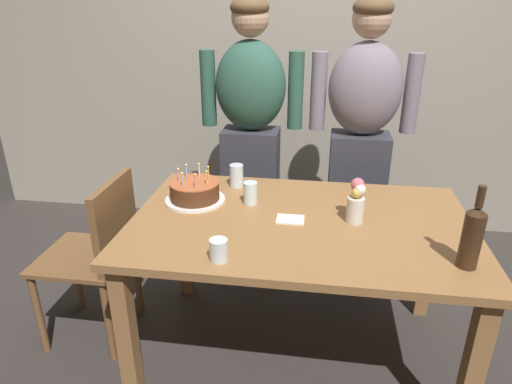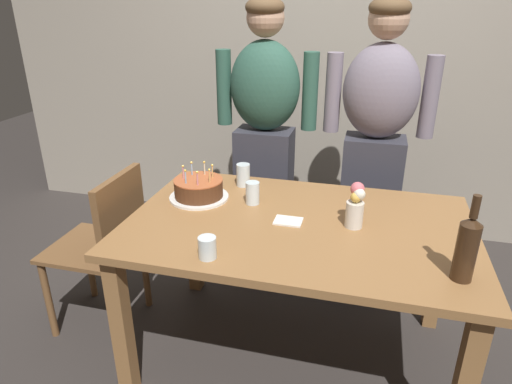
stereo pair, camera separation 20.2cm
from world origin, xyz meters
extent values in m
plane|color=#332D2B|center=(0.00, 0.00, 0.00)|extent=(10.00, 10.00, 0.00)
cube|color=#9E9384|center=(0.00, 1.55, 1.30)|extent=(5.20, 0.10, 2.60)
cube|color=olive|center=(0.00, 0.00, 0.72)|extent=(1.50, 0.96, 0.03)
cube|color=olive|center=(-0.68, -0.41, 0.35)|extent=(0.07, 0.07, 0.70)
cube|color=olive|center=(-0.68, 0.41, 0.35)|extent=(0.07, 0.07, 0.70)
cube|color=olive|center=(0.68, 0.41, 0.35)|extent=(0.07, 0.07, 0.70)
cylinder|color=white|center=(-0.52, 0.13, 0.75)|extent=(0.29, 0.29, 0.01)
cylinder|color=#512D19|center=(-0.52, 0.13, 0.79)|extent=(0.24, 0.24, 0.08)
cylinder|color=#B75B33|center=(-0.52, 0.13, 0.84)|extent=(0.24, 0.24, 0.01)
cylinder|color=pink|center=(-0.49, 0.06, 0.87)|extent=(0.01, 0.01, 0.06)
sphere|color=#F9C64C|center=(-0.49, 0.06, 0.90)|extent=(0.01, 0.01, 0.01)
cylinder|color=#EAB266|center=(-0.45, 0.11, 0.87)|extent=(0.01, 0.01, 0.06)
sphere|color=#F9C64C|center=(-0.45, 0.11, 0.90)|extent=(0.01, 0.01, 0.01)
cylinder|color=#EAB266|center=(-0.46, 0.17, 0.87)|extent=(0.01, 0.01, 0.06)
sphere|color=#F9C64C|center=(-0.46, 0.17, 0.90)|extent=(0.01, 0.01, 0.01)
cylinder|color=beige|center=(-0.51, 0.20, 0.87)|extent=(0.01, 0.01, 0.06)
sphere|color=#F9C64C|center=(-0.51, 0.20, 0.90)|extent=(0.01, 0.01, 0.01)
cylinder|color=#93B7DB|center=(-0.57, 0.18, 0.87)|extent=(0.01, 0.01, 0.06)
sphere|color=#F9C64C|center=(-0.57, 0.18, 0.90)|extent=(0.01, 0.01, 0.01)
cylinder|color=pink|center=(-0.59, 0.12, 0.87)|extent=(0.01, 0.01, 0.06)
sphere|color=#F9C64C|center=(-0.59, 0.12, 0.90)|extent=(0.01, 0.01, 0.01)
cylinder|color=#93B7DB|center=(-0.55, 0.07, 0.87)|extent=(0.01, 0.01, 0.06)
sphere|color=#F9C64C|center=(-0.55, 0.07, 0.90)|extent=(0.01, 0.01, 0.01)
cylinder|color=silver|center=(-0.35, 0.35, 0.80)|extent=(0.07, 0.07, 0.12)
cylinder|color=silver|center=(-0.25, 0.14, 0.79)|extent=(0.07, 0.07, 0.11)
cylinder|color=silver|center=(-0.28, -0.38, 0.78)|extent=(0.07, 0.07, 0.09)
cylinder|color=#382314|center=(0.62, -0.28, 0.85)|extent=(0.07, 0.07, 0.21)
cone|color=#382314|center=(0.62, -0.28, 0.97)|extent=(0.07, 0.07, 0.03)
cylinder|color=#382314|center=(0.62, -0.28, 1.02)|extent=(0.03, 0.03, 0.08)
cube|color=white|center=(-0.04, -0.01, 0.74)|extent=(0.12, 0.09, 0.01)
cylinder|color=silver|center=(0.23, 0.02, 0.80)|extent=(0.08, 0.08, 0.11)
sphere|color=#DB6670|center=(0.24, 0.05, 0.91)|extent=(0.06, 0.06, 0.06)
sphere|color=gold|center=(0.23, 0.02, 0.88)|extent=(0.05, 0.05, 0.05)
sphere|color=gold|center=(0.24, 0.03, 0.88)|extent=(0.05, 0.05, 0.05)
sphere|color=silver|center=(0.25, 0.02, 0.89)|extent=(0.05, 0.05, 0.05)
cube|color=#33333D|center=(-0.35, 0.80, 0.46)|extent=(0.34, 0.23, 0.92)
ellipsoid|color=#2D5647|center=(-0.35, 0.80, 1.18)|extent=(0.41, 0.27, 0.52)
sphere|color=tan|center=(-0.35, 0.80, 1.55)|extent=(0.21, 0.21, 0.21)
ellipsoid|color=brown|center=(-0.35, 0.79, 1.60)|extent=(0.21, 0.21, 0.12)
cylinder|color=#2D5647|center=(-0.09, 0.83, 1.15)|extent=(0.09, 0.09, 0.44)
cylinder|color=#2D5647|center=(-0.61, 0.83, 1.15)|extent=(0.09, 0.09, 0.44)
cube|color=#33333D|center=(0.30, 0.80, 0.46)|extent=(0.34, 0.23, 0.92)
ellipsoid|color=slate|center=(0.30, 0.80, 1.18)|extent=(0.41, 0.27, 0.52)
sphere|color=tan|center=(0.30, 0.80, 1.55)|extent=(0.21, 0.21, 0.21)
ellipsoid|color=brown|center=(0.30, 0.79, 1.60)|extent=(0.21, 0.21, 0.12)
cylinder|color=slate|center=(0.56, 0.83, 1.15)|extent=(0.09, 0.09, 0.44)
cylinder|color=slate|center=(0.04, 0.83, 1.15)|extent=(0.09, 0.09, 0.44)
cube|color=brown|center=(-1.07, -0.01, 0.46)|extent=(0.42, 0.42, 0.02)
cube|color=brown|center=(-0.88, -0.01, 0.67)|extent=(0.04, 0.40, 0.40)
cylinder|color=brown|center=(-1.25, 0.17, 0.23)|extent=(0.04, 0.04, 0.45)
cylinder|color=brown|center=(-1.25, -0.19, 0.23)|extent=(0.04, 0.04, 0.45)
cylinder|color=brown|center=(-0.89, 0.17, 0.23)|extent=(0.04, 0.04, 0.45)
cylinder|color=brown|center=(-0.89, -0.19, 0.23)|extent=(0.04, 0.04, 0.45)
camera|label=1|loc=(0.07, -1.78, 1.64)|focal=31.41mm
camera|label=2|loc=(0.26, -1.74, 1.64)|focal=31.41mm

